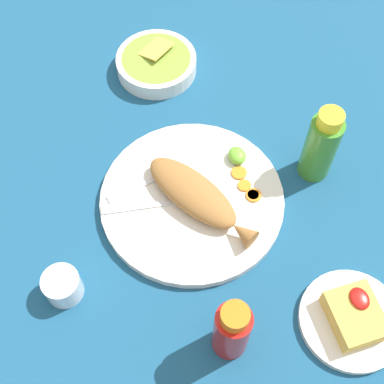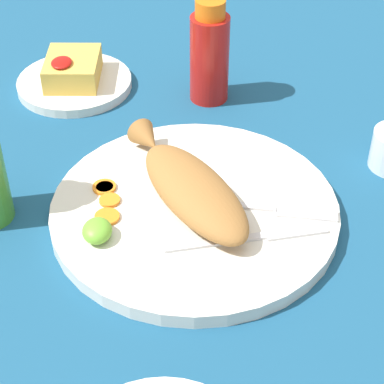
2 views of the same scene
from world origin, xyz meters
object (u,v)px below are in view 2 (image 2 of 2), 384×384
(fork_near, at_px, (266,210))
(fork_far, at_px, (255,237))
(side_plate_fries, at_px, (73,83))
(main_plate, at_px, (192,211))
(fried_fish, at_px, (188,187))
(hot_sauce_bottle_red, at_px, (207,54))

(fork_near, height_order, fork_far, same)
(fork_near, relative_size, side_plate_fries, 1.08)
(main_plate, distance_m, fork_far, 0.09)
(fried_fish, bearing_deg, side_plate_fries, -178.08)
(fork_far, bearing_deg, fried_fish, 128.38)
(main_plate, distance_m, side_plate_fries, 0.34)
(main_plate, xyz_separation_m, fork_near, (0.01, 0.09, 0.01))
(fork_near, distance_m, side_plate_fries, 0.41)
(hot_sauce_bottle_red, xyz_separation_m, side_plate_fries, (-0.03, -0.20, -0.06))
(main_plate, height_order, fork_far, fork_far)
(main_plate, height_order, fork_near, fork_near)
(main_plate, bearing_deg, fork_far, 52.07)
(main_plate, height_order, fried_fish, fried_fish)
(fried_fish, distance_m, fork_far, 0.10)
(fork_far, bearing_deg, main_plate, 130.64)
(fork_near, xyz_separation_m, fork_far, (0.04, -0.02, 0.00))
(fork_near, distance_m, hot_sauce_bottle_red, 0.29)
(fried_fish, xyz_separation_m, side_plate_fries, (-0.28, -0.18, -0.03))
(fork_far, bearing_deg, fork_near, 59.47)
(fried_fish, relative_size, side_plate_fries, 1.38)
(main_plate, distance_m, fork_near, 0.09)
(fork_near, bearing_deg, main_plate, -179.14)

